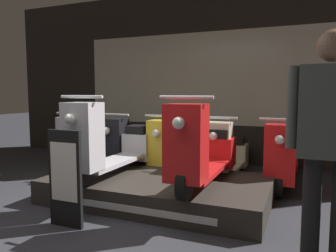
{
  "coord_description": "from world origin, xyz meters",
  "views": [
    {
      "loc": [
        1.82,
        -2.37,
        1.29
      ],
      "look_at": [
        0.1,
        1.78,
        0.83
      ],
      "focal_mm": 35.0,
      "sensor_mm": 36.0,
      "label": 1
    }
  ],
  "objects_px": {
    "scooter_display_right": "(203,151)",
    "person_right_browsing": "(330,131)",
    "scooter_backrow_0": "(93,145)",
    "price_sign_board": "(65,178)",
    "scooter_backrow_4": "(283,159)",
    "scooter_backrow_2": "(176,151)",
    "scooter_backrow_1": "(132,148)",
    "scooter_display_left": "(112,145)",
    "scooter_backrow_3": "(226,155)"
  },
  "relations": [
    {
      "from": "scooter_display_right",
      "to": "person_right_browsing",
      "type": "bearing_deg",
      "value": -35.82
    },
    {
      "from": "scooter_display_right",
      "to": "person_right_browsing",
      "type": "distance_m",
      "value": 1.5
    },
    {
      "from": "scooter_backrow_0",
      "to": "price_sign_board",
      "type": "relative_size",
      "value": 1.84
    },
    {
      "from": "scooter_backrow_4",
      "to": "price_sign_board",
      "type": "distance_m",
      "value": 2.94
    },
    {
      "from": "scooter_backrow_2",
      "to": "scooter_backrow_4",
      "type": "xyz_separation_m",
      "value": [
        1.58,
        0.0,
        0.0
      ]
    },
    {
      "from": "price_sign_board",
      "to": "scooter_backrow_2",
      "type": "bearing_deg",
      "value": 83.64
    },
    {
      "from": "scooter_display_right",
      "to": "scooter_backrow_0",
      "type": "height_order",
      "value": "scooter_display_right"
    },
    {
      "from": "scooter_backrow_1",
      "to": "scooter_backrow_4",
      "type": "bearing_deg",
      "value": 0.0
    },
    {
      "from": "scooter_display_left",
      "to": "scooter_backrow_3",
      "type": "xyz_separation_m",
      "value": [
        1.13,
        1.32,
        -0.28
      ]
    },
    {
      "from": "scooter_backrow_2",
      "to": "person_right_browsing",
      "type": "bearing_deg",
      "value": -47.38
    },
    {
      "from": "scooter_backrow_0",
      "to": "scooter_backrow_1",
      "type": "height_order",
      "value": "same"
    },
    {
      "from": "scooter_display_left",
      "to": "scooter_backrow_3",
      "type": "bearing_deg",
      "value": 49.49
    },
    {
      "from": "scooter_display_left",
      "to": "scooter_display_right",
      "type": "bearing_deg",
      "value": 0.0
    },
    {
      "from": "scooter_backrow_0",
      "to": "scooter_backrow_2",
      "type": "xyz_separation_m",
      "value": [
        1.58,
        0.0,
        0.0
      ]
    },
    {
      "from": "scooter_backrow_1",
      "to": "person_right_browsing",
      "type": "xyz_separation_m",
      "value": [
        2.79,
        -2.17,
        0.65
      ]
    },
    {
      "from": "person_right_browsing",
      "to": "scooter_backrow_1",
      "type": "bearing_deg",
      "value": 142.08
    },
    {
      "from": "scooter_backrow_1",
      "to": "scooter_backrow_3",
      "type": "height_order",
      "value": "same"
    },
    {
      "from": "scooter_backrow_0",
      "to": "scooter_backrow_4",
      "type": "bearing_deg",
      "value": 0.0
    },
    {
      "from": "scooter_display_left",
      "to": "scooter_display_right",
      "type": "distance_m",
      "value": 1.17
    },
    {
      "from": "scooter_display_left",
      "to": "person_right_browsing",
      "type": "bearing_deg",
      "value": -19.93
    },
    {
      "from": "scooter_backrow_1",
      "to": "price_sign_board",
      "type": "bearing_deg",
      "value": -76.87
    },
    {
      "from": "scooter_backrow_4",
      "to": "price_sign_board",
      "type": "bearing_deg",
      "value": -128.7
    },
    {
      "from": "scooter_backrow_4",
      "to": "person_right_browsing",
      "type": "bearing_deg",
      "value": -79.04
    },
    {
      "from": "scooter_backrow_3",
      "to": "person_right_browsing",
      "type": "height_order",
      "value": "person_right_browsing"
    },
    {
      "from": "scooter_display_right",
      "to": "price_sign_board",
      "type": "height_order",
      "value": "scooter_display_right"
    },
    {
      "from": "scooter_backrow_1",
      "to": "price_sign_board",
      "type": "distance_m",
      "value": 2.35
    },
    {
      "from": "scooter_backrow_2",
      "to": "scooter_backrow_4",
      "type": "distance_m",
      "value": 1.58
    },
    {
      "from": "scooter_display_left",
      "to": "price_sign_board",
      "type": "xyz_separation_m",
      "value": [
        0.09,
        -0.97,
        -0.18
      ]
    },
    {
      "from": "scooter_backrow_0",
      "to": "scooter_backrow_4",
      "type": "distance_m",
      "value": 3.16
    },
    {
      "from": "scooter_backrow_3",
      "to": "scooter_backrow_4",
      "type": "bearing_deg",
      "value": 0.0
    },
    {
      "from": "scooter_backrow_0",
      "to": "scooter_backrow_2",
      "type": "distance_m",
      "value": 1.58
    },
    {
      "from": "scooter_backrow_0",
      "to": "scooter_backrow_4",
      "type": "height_order",
      "value": "same"
    },
    {
      "from": "person_right_browsing",
      "to": "price_sign_board",
      "type": "distance_m",
      "value": 2.32
    },
    {
      "from": "scooter_display_left",
      "to": "price_sign_board",
      "type": "distance_m",
      "value": 0.99
    },
    {
      "from": "scooter_backrow_0",
      "to": "price_sign_board",
      "type": "distance_m",
      "value": 2.65
    },
    {
      "from": "scooter_backrow_0",
      "to": "price_sign_board",
      "type": "height_order",
      "value": "scooter_backrow_0"
    },
    {
      "from": "scooter_backrow_3",
      "to": "scooter_backrow_0",
      "type": "bearing_deg",
      "value": 180.0
    },
    {
      "from": "scooter_display_left",
      "to": "scooter_backrow_2",
      "type": "relative_size",
      "value": 1.0
    },
    {
      "from": "scooter_backrow_0",
      "to": "scooter_backrow_4",
      "type": "relative_size",
      "value": 1.0
    },
    {
      "from": "scooter_backrow_2",
      "to": "scooter_backrow_3",
      "type": "distance_m",
      "value": 0.79
    },
    {
      "from": "scooter_display_right",
      "to": "scooter_backrow_2",
      "type": "distance_m",
      "value": 1.59
    },
    {
      "from": "scooter_display_left",
      "to": "price_sign_board",
      "type": "bearing_deg",
      "value": -84.87
    },
    {
      "from": "scooter_backrow_0",
      "to": "person_right_browsing",
      "type": "height_order",
      "value": "person_right_browsing"
    },
    {
      "from": "scooter_backrow_2",
      "to": "price_sign_board",
      "type": "height_order",
      "value": "scooter_backrow_2"
    },
    {
      "from": "scooter_backrow_2",
      "to": "scooter_backrow_1",
      "type": "bearing_deg",
      "value": 180.0
    },
    {
      "from": "scooter_display_right",
      "to": "scooter_backrow_2",
      "type": "xyz_separation_m",
      "value": [
        -0.82,
        1.32,
        -0.28
      ]
    },
    {
      "from": "scooter_display_right",
      "to": "scooter_backrow_2",
      "type": "bearing_deg",
      "value": 121.89
    },
    {
      "from": "scooter_display_left",
      "to": "person_right_browsing",
      "type": "xyz_separation_m",
      "value": [
        2.34,
        -0.85,
        0.37
      ]
    },
    {
      "from": "scooter_backrow_0",
      "to": "scooter_backrow_3",
      "type": "xyz_separation_m",
      "value": [
        2.37,
        0.0,
        0.0
      ]
    },
    {
      "from": "scooter_display_right",
      "to": "scooter_backrow_0",
      "type": "relative_size",
      "value": 1.0
    }
  ]
}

